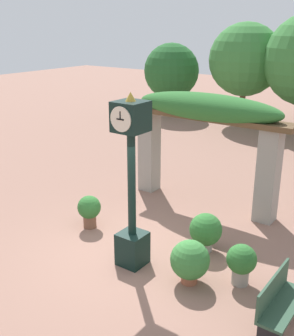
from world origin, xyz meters
TOP-DOWN VIEW (x-y plane):
  - ground_plane at (0.00, 0.00)m, footprint 60.00×60.00m
  - pedestal_clock at (0.34, -0.24)m, footprint 0.56×0.61m
  - pergola at (0.00, 3.27)m, footprint 4.61×1.08m
  - potted_plant_near_left at (1.29, 1.09)m, footprint 0.70×0.70m
  - potted_plant_near_right at (-1.48, 0.43)m, footprint 0.56×0.56m
  - potted_plant_far_left at (1.62, -0.13)m, footprint 0.75×0.75m
  - potted_plant_far_right at (2.41, 0.40)m, footprint 0.57×0.57m
  - park_bench at (3.40, -0.34)m, footprint 0.42×1.33m

SIDE VIEW (x-z plane):
  - ground_plane at x=0.00m, z-range 0.00..0.00m
  - park_bench at x=3.40m, z-range -0.02..0.87m
  - potted_plant_far_right at x=2.41m, z-range 0.06..0.87m
  - potted_plant_far_left at x=1.62m, z-range 0.04..0.90m
  - potted_plant_near_right at x=-1.48m, z-range 0.07..0.87m
  - potted_plant_near_left at x=1.29m, z-range 0.05..0.91m
  - pedestal_clock at x=0.34m, z-range -0.03..3.47m
  - pergola at x=0.00m, z-range 0.78..3.77m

